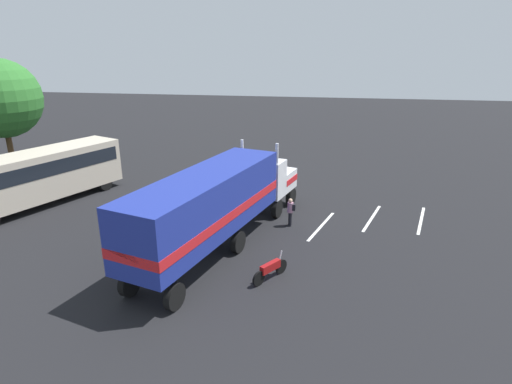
% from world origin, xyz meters
% --- Properties ---
extents(ground_plane, '(120.00, 120.00, 0.00)m').
position_xyz_m(ground_plane, '(0.00, 0.00, 0.00)').
color(ground_plane, black).
extents(lane_stripe_near, '(4.25, 1.47, 0.01)m').
position_xyz_m(lane_stripe_near, '(-2.75, -3.50, 0.01)').
color(lane_stripe_near, silver).
rests_on(lane_stripe_near, ground_plane).
extents(lane_stripe_mid, '(4.24, 1.48, 0.01)m').
position_xyz_m(lane_stripe_mid, '(-1.08, -6.42, 0.01)').
color(lane_stripe_mid, silver).
rests_on(lane_stripe_mid, ground_plane).
extents(lane_stripe_far, '(4.30, 1.28, 0.01)m').
position_xyz_m(lane_stripe_far, '(-0.93, -9.23, 0.01)').
color(lane_stripe_far, silver).
rests_on(lane_stripe_far, ground_plane).
extents(semi_truck, '(14.29, 6.33, 4.50)m').
position_xyz_m(semi_truck, '(-6.21, 1.52, 2.52)').
color(semi_truck, silver).
rests_on(semi_truck, ground_plane).
extents(person_bystander, '(0.34, 0.45, 1.63)m').
position_xyz_m(person_bystander, '(-2.97, -1.75, 0.89)').
color(person_bystander, black).
rests_on(person_bystander, ground_plane).
extents(parked_bus, '(11.13, 6.62, 3.40)m').
position_xyz_m(parked_bus, '(-2.28, 14.25, 2.07)').
color(parked_bus, '#BFB29E').
rests_on(parked_bus, ground_plane).
extents(motorcycle, '(1.79, 1.28, 1.12)m').
position_xyz_m(motorcycle, '(-8.88, -1.42, 0.48)').
color(motorcycle, black).
rests_on(motorcycle, ground_plane).
extents(tree_center, '(6.08, 6.08, 8.80)m').
position_xyz_m(tree_center, '(4.53, 21.55, 5.74)').
color(tree_center, brown).
rests_on(tree_center, ground_plane).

